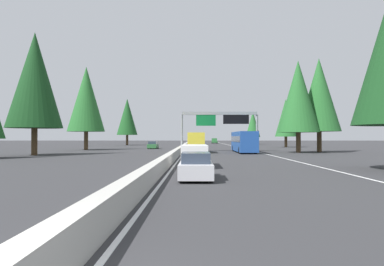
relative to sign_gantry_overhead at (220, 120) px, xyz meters
The scene contains 19 objects.
ground_plane 11.58m from the sign_gantry_overhead, 35.54° to the left, with size 320.00×320.00×0.00m, color #2D2D30.
median_barrier 29.52m from the sign_gantry_overhead, 12.55° to the left, with size 180.00×0.56×0.90m, color #ADAAA3.
shoulder_stripe_right 19.92m from the sign_gantry_overhead, 16.56° to the right, with size 160.00×0.16×0.01m, color silver.
shoulder_stripe_median 20.00m from the sign_gantry_overhead, 17.41° to the left, with size 160.00×0.16×0.01m, color silver.
sign_gantry_overhead is the anchor object (origin of this frame).
sedan_far_left 37.51m from the sign_gantry_overhead, behind, with size 4.40×1.80×1.47m.
minivan_distant_b 29.84m from the sign_gantry_overhead, behind, with size 5.00×1.95×1.69m.
bus_distant_a 6.54m from the sign_gantry_overhead, 145.58° to the right, with size 11.50×2.55×3.10m.
sedan_near_center 78.20m from the sign_gantry_overhead, ahead, with size 4.40×1.80×1.47m.
pickup_far_right 69.42m from the sign_gantry_overhead, ahead, with size 5.60×2.00×1.86m.
box_truck_near_right 7.17m from the sign_gantry_overhead, 140.30° to the left, with size 8.50×2.40×2.95m.
oncoming_near 17.79m from the sign_gantry_overhead, 46.85° to the left, with size 4.40×1.80×1.47m.
conifer_right_near 15.71m from the sign_gantry_overhead, 102.78° to the right, with size 6.36×6.36×14.46m.
conifer_right_mid 12.72m from the sign_gantry_overhead, 115.22° to the right, with size 6.03×6.03×13.69m.
conifer_right_far 27.50m from the sign_gantry_overhead, 36.89° to the right, with size 4.85×4.85×11.02m.
conifer_right_distant 53.52m from the sign_gantry_overhead, 15.12° to the right, with size 4.58×4.58×10.42m.
conifer_left_near 28.04m from the sign_gantry_overhead, 117.40° to the left, with size 6.91×6.91×15.71m.
conifer_left_mid 24.72m from the sign_gantry_overhead, 77.48° to the left, with size 6.61×6.61×15.02m.
conifer_left_far 47.48m from the sign_gantry_overhead, 29.91° to the left, with size 5.85×5.85×13.30m.
Camera 1 is at (-4.29, -1.99, 2.31)m, focal length 31.92 mm.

